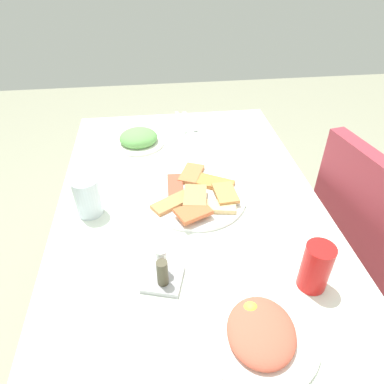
{
  "coord_description": "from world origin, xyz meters",
  "views": [
    {
      "loc": [
        0.83,
        -0.1,
        1.41
      ],
      "look_at": [
        -0.01,
        0.01,
        0.77
      ],
      "focal_mm": 32.93,
      "sensor_mm": 36.0,
      "label": 1
    }
  ],
  "objects_px": {
    "soda_can": "(316,267)",
    "spoon": "(189,121)",
    "salad_plate_greens": "(139,139)",
    "dining_table": "(190,221)",
    "dining_chair": "(371,255)",
    "salad_plate_rice": "(261,332)",
    "fork": "(181,122)",
    "paper_napkin": "(185,122)",
    "pide_platter": "(196,195)",
    "condiment_caddy": "(162,273)",
    "drinking_glass": "(87,197)"
  },
  "relations": [
    {
      "from": "soda_can",
      "to": "spoon",
      "type": "distance_m",
      "value": 0.89
    },
    {
      "from": "salad_plate_greens",
      "to": "soda_can",
      "type": "height_order",
      "value": "soda_can"
    },
    {
      "from": "dining_table",
      "to": "dining_chair",
      "type": "bearing_deg",
      "value": 81.21
    },
    {
      "from": "dining_chair",
      "to": "salad_plate_rice",
      "type": "xyz_separation_m",
      "value": [
        0.36,
        -0.52,
        0.24
      ]
    },
    {
      "from": "soda_can",
      "to": "fork",
      "type": "height_order",
      "value": "soda_can"
    },
    {
      "from": "dining_chair",
      "to": "paper_napkin",
      "type": "bearing_deg",
      "value": -137.92
    },
    {
      "from": "pide_platter",
      "to": "fork",
      "type": "xyz_separation_m",
      "value": [
        -0.52,
        0.0,
        -0.01
      ]
    },
    {
      "from": "paper_napkin",
      "to": "condiment_caddy",
      "type": "distance_m",
      "value": 0.83
    },
    {
      "from": "salad_plate_rice",
      "to": "spoon",
      "type": "bearing_deg",
      "value": -178.37
    },
    {
      "from": "pide_platter",
      "to": "spoon",
      "type": "relative_size",
      "value": 1.75
    },
    {
      "from": "drinking_glass",
      "to": "salad_plate_greens",
      "type": "bearing_deg",
      "value": 159.91
    },
    {
      "from": "condiment_caddy",
      "to": "salad_plate_greens",
      "type": "bearing_deg",
      "value": -175.37
    },
    {
      "from": "salad_plate_greens",
      "to": "salad_plate_rice",
      "type": "height_order",
      "value": "salad_plate_greens"
    },
    {
      "from": "soda_can",
      "to": "condiment_caddy",
      "type": "distance_m",
      "value": 0.35
    },
    {
      "from": "fork",
      "to": "spoon",
      "type": "relative_size",
      "value": 1.08
    },
    {
      "from": "dining_table",
      "to": "soda_can",
      "type": "xyz_separation_m",
      "value": [
        0.34,
        0.24,
        0.14
      ]
    },
    {
      "from": "paper_napkin",
      "to": "pide_platter",
      "type": "bearing_deg",
      "value": -2.42
    },
    {
      "from": "salad_plate_greens",
      "to": "salad_plate_rice",
      "type": "xyz_separation_m",
      "value": [
        0.83,
        0.24,
        -0.01
      ]
    },
    {
      "from": "soda_can",
      "to": "salad_plate_greens",
      "type": "bearing_deg",
      "value": -151.04
    },
    {
      "from": "fork",
      "to": "soda_can",
      "type": "bearing_deg",
      "value": 7.24
    },
    {
      "from": "drinking_glass",
      "to": "fork",
      "type": "bearing_deg",
      "value": 149.78
    },
    {
      "from": "dining_chair",
      "to": "paper_napkin",
      "type": "height_order",
      "value": "dining_chair"
    },
    {
      "from": "paper_napkin",
      "to": "spoon",
      "type": "xyz_separation_m",
      "value": [
        0.0,
        0.02,
        0.0
      ]
    },
    {
      "from": "salad_plate_greens",
      "to": "salad_plate_rice",
      "type": "relative_size",
      "value": 0.8
    },
    {
      "from": "drinking_glass",
      "to": "spoon",
      "type": "xyz_separation_m",
      "value": [
        -0.55,
        0.35,
        -0.05
      ]
    },
    {
      "from": "drinking_glass",
      "to": "soda_can",
      "type": "bearing_deg",
      "value": 58.66
    },
    {
      "from": "dining_chair",
      "to": "salad_plate_greens",
      "type": "xyz_separation_m",
      "value": [
        -0.46,
        -0.76,
        0.24
      ]
    },
    {
      "from": "drinking_glass",
      "to": "fork",
      "type": "relative_size",
      "value": 0.59
    },
    {
      "from": "dining_chair",
      "to": "soda_can",
      "type": "bearing_deg",
      "value": -55.54
    },
    {
      "from": "pide_platter",
      "to": "condiment_caddy",
      "type": "distance_m",
      "value": 0.32
    },
    {
      "from": "paper_napkin",
      "to": "soda_can",
      "type": "bearing_deg",
      "value": 12.88
    },
    {
      "from": "salad_plate_greens",
      "to": "condiment_caddy",
      "type": "bearing_deg",
      "value": 4.63
    },
    {
      "from": "salad_plate_greens",
      "to": "paper_napkin",
      "type": "relative_size",
      "value": 1.67
    },
    {
      "from": "soda_can",
      "to": "spoon",
      "type": "xyz_separation_m",
      "value": [
        -0.87,
        -0.18,
        -0.06
      ]
    },
    {
      "from": "condiment_caddy",
      "to": "spoon",
      "type": "bearing_deg",
      "value": 168.96
    },
    {
      "from": "dining_chair",
      "to": "salad_plate_rice",
      "type": "distance_m",
      "value": 0.67
    },
    {
      "from": "paper_napkin",
      "to": "fork",
      "type": "relative_size",
      "value": 0.58
    },
    {
      "from": "salad_plate_greens",
      "to": "paper_napkin",
      "type": "bearing_deg",
      "value": 129.34
    },
    {
      "from": "salad_plate_greens",
      "to": "dining_chair",
      "type": "bearing_deg",
      "value": 58.54
    },
    {
      "from": "pide_platter",
      "to": "dining_table",
      "type": "bearing_deg",
      "value": -62.77
    },
    {
      "from": "paper_napkin",
      "to": "spoon",
      "type": "relative_size",
      "value": 0.62
    },
    {
      "from": "salad_plate_greens",
      "to": "fork",
      "type": "xyz_separation_m",
      "value": [
        -0.16,
        0.18,
        -0.02
      ]
    },
    {
      "from": "dining_table",
      "to": "spoon",
      "type": "xyz_separation_m",
      "value": [
        -0.53,
        0.06,
        0.09
      ]
    },
    {
      "from": "dining_table",
      "to": "fork",
      "type": "height_order",
      "value": "fork"
    },
    {
      "from": "salad_plate_rice",
      "to": "spoon",
      "type": "relative_size",
      "value": 1.3
    },
    {
      "from": "salad_plate_rice",
      "to": "fork",
      "type": "bearing_deg",
      "value": -176.28
    },
    {
      "from": "dining_table",
      "to": "paper_napkin",
      "type": "distance_m",
      "value": 0.54
    },
    {
      "from": "spoon",
      "to": "condiment_caddy",
      "type": "bearing_deg",
      "value": -20.12
    },
    {
      "from": "paper_napkin",
      "to": "salad_plate_rice",
      "type": "bearing_deg",
      "value": 2.67
    },
    {
      "from": "dining_chair",
      "to": "pide_platter",
      "type": "bearing_deg",
      "value": -100.2
    }
  ]
}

